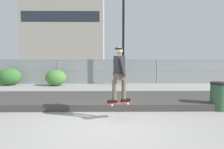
{
  "coord_description": "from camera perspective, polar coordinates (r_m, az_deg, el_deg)",
  "views": [
    {
      "loc": [
        0.15,
        -5.14,
        1.86
      ],
      "look_at": [
        0.25,
        2.83,
        1.22
      ],
      "focal_mm": 30.3,
      "sensor_mm": 36.0,
      "label": 1
    }
  ],
  "objects": [
    {
      "name": "skateboard",
      "position": [
        5.84,
        2.13,
        -8.5
      ],
      "size": [
        0.82,
        0.46,
        0.07
      ],
      "color": "#B22D2D"
    },
    {
      "name": "ground_plane",
      "position": [
        5.47,
        -2.34,
        -15.31
      ],
      "size": [
        120.0,
        120.0,
        0.0
      ],
      "primitive_type": "plane",
      "color": "gray"
    },
    {
      "name": "street_lamp",
      "position": [
        13.7,
        3.45,
        13.55
      ],
      "size": [
        0.44,
        0.44,
        6.36
      ],
      "color": "black",
      "rests_on": "ground_plane"
    },
    {
      "name": "shrub_center",
      "position": [
        13.89,
        -16.58,
        -0.96
      ],
      "size": [
        1.45,
        1.18,
        1.12
      ],
      "color": "#477F38",
      "rests_on": "ground_plane"
    },
    {
      "name": "parked_car_mid",
      "position": [
        17.43,
        5.09,
        1.23
      ],
      "size": [
        4.45,
        2.05,
        1.66
      ],
      "color": "black",
      "rests_on": "ground_plane"
    },
    {
      "name": "library_building",
      "position": [
        53.92,
        -13.54,
        12.81
      ],
      "size": [
        20.14,
        12.68,
        19.33
      ],
      "color": "gray",
      "rests_on": "ground_plane"
    },
    {
      "name": "skater",
      "position": [
        5.7,
        2.16,
        0.93
      ],
      "size": [
        0.71,
        0.62,
        1.68
      ],
      "color": "black",
      "rests_on": "skateboard"
    },
    {
      "name": "gravel_berm",
      "position": [
        8.22,
        -1.77,
        -7.58
      ],
      "size": [
        13.66,
        2.94,
        0.25
      ],
      "primitive_type": "cube",
      "color": "#3D3A38",
      "rests_on": "ground_plane"
    },
    {
      "name": "trash_bin",
      "position": [
        7.98,
        29.45,
        -5.69
      ],
      "size": [
        0.59,
        0.59,
        1.03
      ],
      "color": "#2D5133",
      "rests_on": "ground_plane"
    },
    {
      "name": "chain_fence",
      "position": [
        14.48,
        -1.32,
        0.93
      ],
      "size": [
        22.86,
        0.06,
        1.85
      ],
      "color": "gray",
      "rests_on": "ground_plane"
    },
    {
      "name": "parked_car_near",
      "position": [
        17.55,
        -14.23,
        1.13
      ],
      "size": [
        4.48,
        2.11,
        1.66
      ],
      "color": "#474C54",
      "rests_on": "ground_plane"
    },
    {
      "name": "shrub_left",
      "position": [
        15.41,
        -28.53,
        -0.55
      ],
      "size": [
        1.62,
        1.32,
        1.25
      ],
      "color": "#336B2D",
      "rests_on": "ground_plane"
    }
  ]
}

